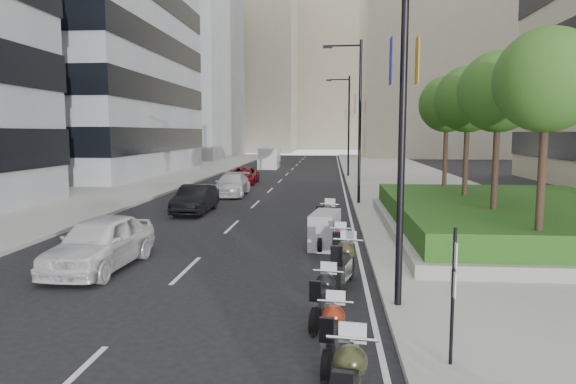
# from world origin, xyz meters

# --- Properties ---
(ground) EXTENTS (160.00, 160.00, 0.00)m
(ground) POSITION_xyz_m (0.00, 0.00, 0.00)
(ground) COLOR black
(ground) RESTS_ON ground
(sidewalk_right) EXTENTS (10.00, 100.00, 0.15)m
(sidewalk_right) POSITION_xyz_m (9.00, 30.00, 0.07)
(sidewalk_right) COLOR #9E9B93
(sidewalk_right) RESTS_ON ground
(sidewalk_left) EXTENTS (8.00, 100.00, 0.15)m
(sidewalk_left) POSITION_xyz_m (-12.00, 30.00, 0.07)
(sidewalk_left) COLOR #9E9B93
(sidewalk_left) RESTS_ON ground
(lane_edge) EXTENTS (0.12, 100.00, 0.01)m
(lane_edge) POSITION_xyz_m (3.70, 30.00, 0.01)
(lane_edge) COLOR silver
(lane_edge) RESTS_ON ground
(lane_centre) EXTENTS (0.12, 100.00, 0.01)m
(lane_centre) POSITION_xyz_m (-1.50, 30.00, 0.01)
(lane_centre) COLOR silver
(lane_centre) RESTS_ON ground
(building_grey_far) EXTENTS (22.00, 26.00, 30.00)m
(building_grey_far) POSITION_xyz_m (-24.00, 70.00, 15.00)
(building_grey_far) COLOR gray
(building_grey_far) RESTS_ON ground
(building_cream_right) EXTENTS (28.00, 24.00, 36.00)m
(building_cream_right) POSITION_xyz_m (22.00, 80.00, 18.00)
(building_cream_right) COLOR #B7AD93
(building_cream_right) RESTS_ON ground
(building_cream_left) EXTENTS (26.00, 24.00, 34.00)m
(building_cream_left) POSITION_xyz_m (-18.00, 100.00, 17.00)
(building_cream_left) COLOR #B7AD93
(building_cream_left) RESTS_ON ground
(building_cream_centre) EXTENTS (30.00, 24.00, 38.00)m
(building_cream_centre) POSITION_xyz_m (2.00, 120.00, 19.00)
(building_cream_centre) COLOR #B7AD93
(building_cream_centre) RESTS_ON ground
(planter) EXTENTS (10.00, 14.00, 0.40)m
(planter) POSITION_xyz_m (10.00, 10.00, 0.35)
(planter) COLOR gray
(planter) RESTS_ON sidewalk_right
(hedge) EXTENTS (9.40, 13.40, 0.80)m
(hedge) POSITION_xyz_m (10.00, 10.00, 0.95)
(hedge) COLOR #154B15
(hedge) RESTS_ON planter
(tree_0) EXTENTS (2.80, 2.80, 6.30)m
(tree_0) POSITION_xyz_m (8.50, 4.00, 5.42)
(tree_0) COLOR #332319
(tree_0) RESTS_ON planter
(tree_1) EXTENTS (2.80, 2.80, 6.30)m
(tree_1) POSITION_xyz_m (8.50, 8.00, 5.42)
(tree_1) COLOR #332319
(tree_1) RESTS_ON planter
(tree_2) EXTENTS (2.80, 2.80, 6.30)m
(tree_2) POSITION_xyz_m (8.50, 12.00, 5.42)
(tree_2) COLOR #332319
(tree_2) RESTS_ON planter
(tree_3) EXTENTS (2.80, 2.80, 6.30)m
(tree_3) POSITION_xyz_m (8.50, 16.00, 5.42)
(tree_3) COLOR #332319
(tree_3) RESTS_ON planter
(lamp_post_0) EXTENTS (2.34, 0.45, 9.00)m
(lamp_post_0) POSITION_xyz_m (4.14, 1.00, 5.07)
(lamp_post_0) COLOR black
(lamp_post_0) RESTS_ON ground
(lamp_post_1) EXTENTS (2.34, 0.45, 9.00)m
(lamp_post_1) POSITION_xyz_m (4.14, 18.00, 5.07)
(lamp_post_1) COLOR black
(lamp_post_1) RESTS_ON ground
(lamp_post_2) EXTENTS (2.34, 0.45, 9.00)m
(lamp_post_2) POSITION_xyz_m (4.14, 36.00, 5.07)
(lamp_post_2) COLOR black
(lamp_post_2) RESTS_ON ground
(parking_sign) EXTENTS (0.06, 0.32, 2.50)m
(parking_sign) POSITION_xyz_m (4.80, -2.00, 1.46)
(parking_sign) COLOR black
(parking_sign) RESTS_ON ground
(motorcycle_1) EXTENTS (0.66, 1.99, 0.99)m
(motorcycle_1) POSITION_xyz_m (2.79, -1.80, 0.53)
(motorcycle_1) COLOR black
(motorcycle_1) RESTS_ON ground
(motorcycle_2) EXTENTS (0.71, 2.01, 1.01)m
(motorcycle_2) POSITION_xyz_m (2.61, 0.18, 0.54)
(motorcycle_2) COLOR black
(motorcycle_2) RESTS_ON ground
(motorcycle_3) EXTENTS (0.88, 2.37, 1.20)m
(motorcycle_3) POSITION_xyz_m (3.10, 2.62, 0.64)
(motorcycle_3) COLOR black
(motorcycle_3) RESTS_ON ground
(motorcycle_4) EXTENTS (0.69, 2.05, 1.02)m
(motorcycle_4) POSITION_xyz_m (3.02, 5.28, 0.55)
(motorcycle_4) COLOR black
(motorcycle_4) RESTS_ON ground
(motorcycle_5) EXTENTS (1.15, 2.20, 1.27)m
(motorcycle_5) POSITION_xyz_m (2.56, 7.32, 0.63)
(motorcycle_5) COLOR black
(motorcycle_5) RESTS_ON ground
(motorcycle_6) EXTENTS (0.94, 2.33, 1.19)m
(motorcycle_6) POSITION_xyz_m (2.56, 9.57, 0.63)
(motorcycle_6) COLOR black
(motorcycle_6) RESTS_ON ground
(car_a) EXTENTS (2.07, 4.74, 1.59)m
(car_a) POSITION_xyz_m (-4.09, 3.97, 0.80)
(car_a) COLOR white
(car_a) RESTS_ON ground
(car_b) EXTENTS (1.55, 4.28, 1.40)m
(car_b) POSITION_xyz_m (-4.07, 14.68, 0.70)
(car_b) COLOR black
(car_b) RESTS_ON ground
(car_c) EXTENTS (2.03, 4.83, 1.39)m
(car_c) POSITION_xyz_m (-3.62, 21.94, 0.70)
(car_c) COLOR silver
(car_c) RESTS_ON ground
(car_d) EXTENTS (2.29, 4.76, 1.31)m
(car_d) POSITION_xyz_m (-4.19, 29.48, 0.65)
(car_d) COLOR maroon
(car_d) RESTS_ON ground
(delivery_van) EXTENTS (2.19, 5.50, 2.29)m
(delivery_van) POSITION_xyz_m (-4.19, 46.99, 1.07)
(delivery_van) COLOR silver
(delivery_van) RESTS_ON ground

